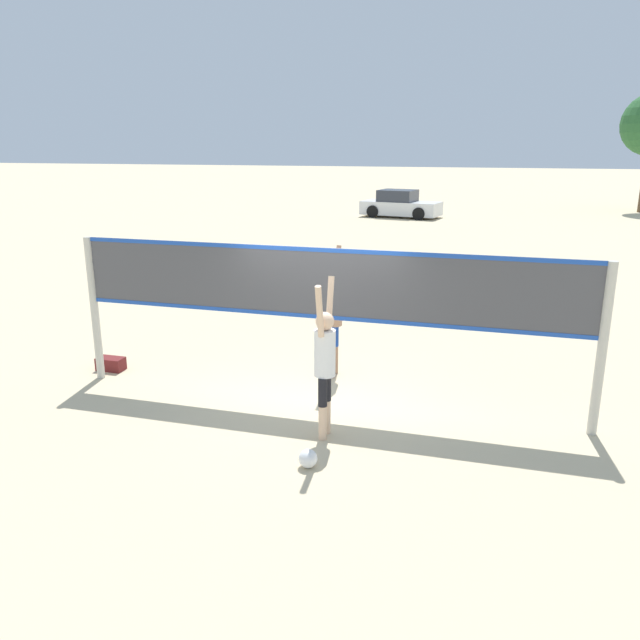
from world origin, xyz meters
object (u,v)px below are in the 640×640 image
Objects in this scene: player_blocker at (334,310)px; parked_car_near at (400,205)px; volleyball at (308,458)px; volleyball_net at (320,297)px; gear_bag at (111,364)px; player_spiker at (325,357)px.

parked_car_near is (-2.65, 23.87, -0.52)m from player_blocker.
volleyball is at bearing 9.23° from player_blocker.
volleyball_net reaches higher than volleyball.
parked_car_near is (-3.15, 26.98, 0.52)m from volleyball.
volleyball_net is 2.50m from volleyball.
gear_bag is (-4.28, 2.29, -0.00)m from volleyball.
player_blocker is 4.68× the size of gear_bag.
volleyball_net is 4.19m from gear_bag.
player_spiker is at bearing -72.64° from parked_car_near.
player_blocker reaches higher than player_spiker.
player_spiker is 9.26× the size of volleyball.
gear_bag is at bearing -77.72° from player_blocker.
volleyball_net is 1.25m from player_spiker.
gear_bag is 24.72m from parked_car_near.
volleyball_net is at bearing 4.96° from player_blocker.
volleyball_net is 3.64× the size of player_spiker.
player_spiker is 4.59m from gear_bag.
volleyball is 0.05× the size of parked_car_near.
player_blocker is 0.50× the size of parked_car_near.
player_spiker is 1.33m from volleyball.
player_blocker is 24.02m from parked_car_near.
player_spiker is 26.31m from parked_car_near.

